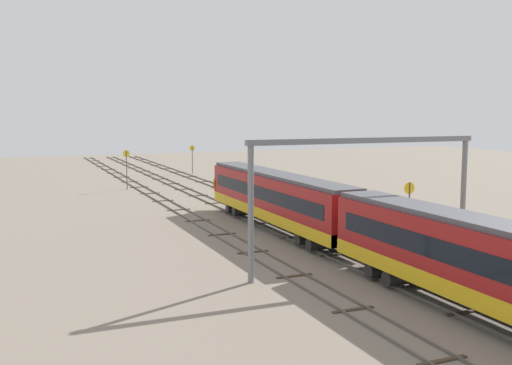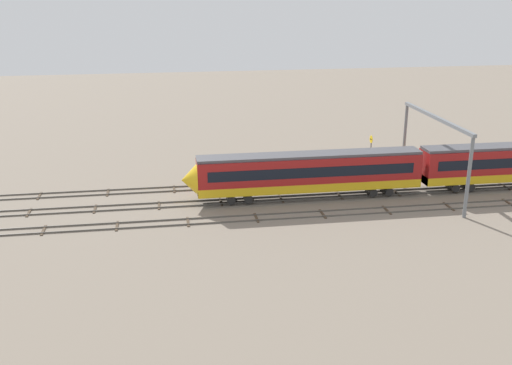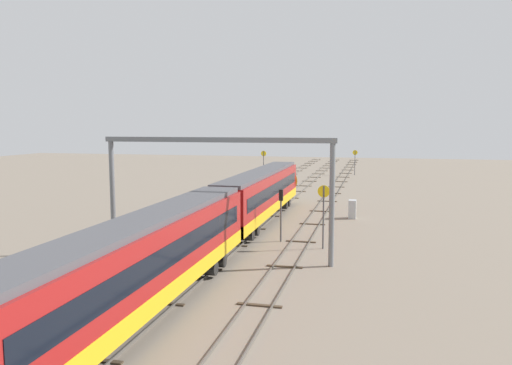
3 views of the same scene
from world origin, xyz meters
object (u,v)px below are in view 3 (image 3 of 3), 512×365
at_px(speed_sign_mid_trackside, 264,162).
at_px(speed_sign_far_trackside, 324,208).
at_px(overhead_gantry, 216,169).
at_px(speed_sign_near_foreground, 355,159).
at_px(signal_light_trackside_departure, 281,207).
at_px(relay_cabinet, 352,209).

relative_size(speed_sign_mid_trackside, speed_sign_far_trackside, 1.07).
distance_m(overhead_gantry, speed_sign_far_trackside, 8.89).
height_order(speed_sign_mid_trackside, speed_sign_far_trackside, speed_sign_mid_trackside).
relative_size(speed_sign_near_foreground, signal_light_trackside_departure, 1.11).
relative_size(speed_sign_far_trackside, signal_light_trackside_departure, 1.15).
distance_m(overhead_gantry, speed_sign_near_foreground, 62.20).
distance_m(overhead_gantry, relay_cabinet, 20.30).
relative_size(overhead_gantry, speed_sign_near_foreground, 3.52).
bearing_deg(relay_cabinet, speed_sign_mid_trackside, 29.01).
relative_size(speed_sign_near_foreground, speed_sign_mid_trackside, 0.90).
bearing_deg(speed_sign_far_trackside, signal_light_trackside_departure, 66.18).
bearing_deg(overhead_gantry, signal_light_trackside_departure, -28.80).
relative_size(overhead_gantry, speed_sign_far_trackside, 3.40).
xyz_separation_m(speed_sign_near_foreground, relay_cabinet, (-44.10, -1.64, -2.13)).
distance_m(speed_sign_mid_trackside, relay_cabinet, 31.87).
bearing_deg(speed_sign_far_trackside, overhead_gantry, 123.56).
relative_size(overhead_gantry, relay_cabinet, 8.87).
bearing_deg(speed_sign_mid_trackside, speed_sign_far_trackside, -161.26).
distance_m(speed_sign_mid_trackside, signal_light_trackside_departure, 40.60).
xyz_separation_m(signal_light_trackside_departure, relay_cabinet, (11.48, -5.10, -1.85)).
xyz_separation_m(overhead_gantry, speed_sign_near_foreground, (61.74, -6.85, -3.23)).
bearing_deg(speed_sign_near_foreground, overhead_gantry, 173.67).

